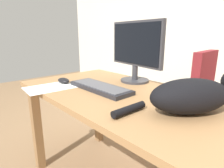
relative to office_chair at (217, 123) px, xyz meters
The scene contains 7 objects.
desk 0.74m from the office_chair, 102.77° to the right, with size 1.67×0.72×0.71m.
office_chair is the anchor object (origin of this frame).
monitor 0.82m from the office_chair, 135.11° to the right, with size 0.48×0.20×0.41m.
keyboard 0.94m from the office_chair, 120.95° to the right, with size 0.44×0.15×0.03m.
cat 0.78m from the office_chair, 82.32° to the right, with size 0.35×0.53×0.20m.
computer_mouse 1.17m from the office_chair, 131.53° to the right, with size 0.11×0.06×0.04m, color black.
paper_sheet 1.23m from the office_chair, 126.01° to the right, with size 0.21×0.30×0.00m, color white.
Camera 1 is at (0.57, -0.76, 1.04)m, focal length 30.20 mm.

